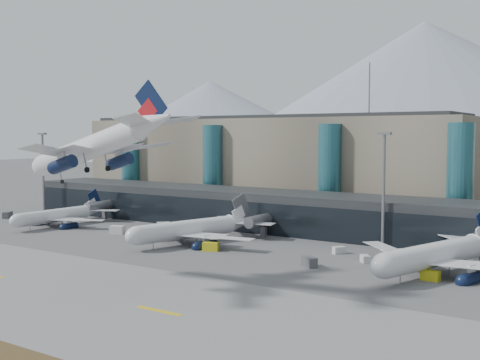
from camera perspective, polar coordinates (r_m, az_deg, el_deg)
name	(u,v)px	position (r m, az deg, el deg)	size (l,w,h in m)	color
ground	(130,273)	(112.05, -10.40, -8.67)	(900.00, 900.00, 0.00)	#515154
runway_strip	(64,291)	(102.07, -16.32, -10.06)	(400.00, 40.00, 0.04)	slate
runway_markings	(64,291)	(102.07, -16.32, -10.04)	(128.00, 1.00, 0.02)	gold
concourse	(285,212)	(157.32, 4.28, -3.01)	(170.00, 27.00, 10.00)	black
terminal_main	(266,164)	(196.71, 2.50, 1.53)	(130.00, 30.00, 31.00)	gray
teal_towers	(268,172)	(177.95, 2.63, 0.77)	(116.40, 19.40, 46.00)	#286370
lightmast_left	(43,168)	(199.15, -18.17, 1.06)	(3.00, 1.20, 25.60)	slate
lightmast_mid	(384,183)	(135.11, 13.46, -0.31)	(3.00, 1.20, 25.60)	slate
hero_jet	(102,139)	(100.21, -12.99, 3.81)	(32.50, 33.75, 10.86)	silver
jet_parked_left	(64,211)	(173.39, -16.38, -2.84)	(32.32, 31.30, 10.40)	silver
jet_parked_mid	(200,223)	(140.41, -3.85, -4.08)	(35.95, 37.51, 12.04)	silver
jet_parked_right	(445,246)	(116.52, 18.89, -5.93)	(37.47, 39.45, 12.67)	silver
veh_a	(117,230)	(155.41, -11.55, -4.65)	(3.63, 2.04, 2.04)	silver
veh_b	(203,229)	(155.80, -3.54, -4.69)	(2.27, 1.40, 1.31)	gold
veh_c	(309,262)	(115.72, 6.59, -7.73)	(3.40, 1.80, 1.89)	#48484C
veh_d	(339,250)	(129.22, 9.36, -6.58)	(2.60, 1.39, 1.49)	silver
veh_e	(430,275)	(109.65, 17.61, -8.62)	(3.10, 1.75, 1.75)	gold
veh_f	(7,215)	(193.41, -21.18, -3.11)	(3.54, 1.87, 1.98)	#48484C
veh_g	(365,259)	(121.38, 11.78, -7.33)	(2.48, 1.45, 1.45)	silver
veh_h	(211,247)	(130.51, -2.80, -6.33)	(3.37, 1.77, 1.86)	gold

